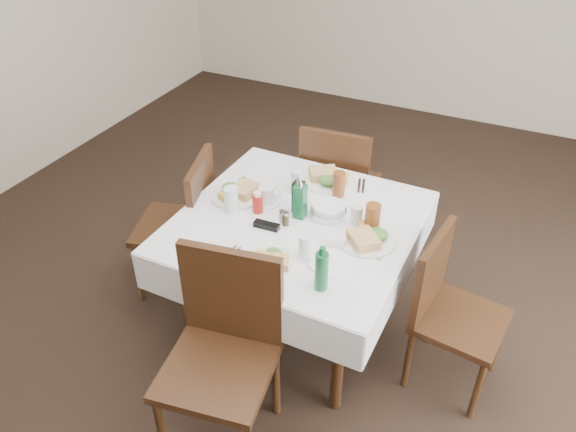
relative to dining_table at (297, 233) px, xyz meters
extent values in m
plane|color=black|center=(0.23, -0.18, -0.67)|extent=(7.00, 7.00, 0.00)
cylinder|color=#301E0C|center=(-0.45, -0.43, -0.31)|extent=(0.06, 0.06, 0.72)
cylinder|color=#301E0C|center=(-0.43, 0.45, -0.31)|extent=(0.06, 0.06, 0.72)
cylinder|color=#301E0C|center=(0.43, -0.45, -0.31)|extent=(0.06, 0.06, 0.72)
cylinder|color=#301E0C|center=(0.45, 0.43, -0.31)|extent=(0.06, 0.06, 0.72)
cube|color=#301E0C|center=(0.00, 0.00, 0.06)|extent=(1.12, 1.12, 0.03)
cube|color=white|center=(0.00, 0.00, 0.08)|extent=(1.23, 1.23, 0.01)
cube|color=white|center=(0.01, 0.61, -0.03)|extent=(1.21, 0.04, 0.22)
cube|color=white|center=(-0.01, -0.61, -0.03)|extent=(1.21, 0.04, 0.22)
cube|color=white|center=(0.61, -0.01, -0.03)|extent=(0.04, 1.21, 0.22)
cube|color=white|center=(-0.61, 0.01, -0.03)|extent=(0.04, 1.21, 0.22)
cube|color=#301E0C|center=(-0.07, 0.88, -0.21)|extent=(0.48, 0.48, 0.04)
cube|color=#301E0C|center=(-0.05, 0.67, 0.03)|extent=(0.45, 0.07, 0.49)
cylinder|color=#301E0C|center=(0.11, 1.09, -0.44)|extent=(0.04, 0.04, 0.46)
cylinder|color=#301E0C|center=(0.14, 0.70, -0.44)|extent=(0.04, 0.04, 0.46)
cylinder|color=#301E0C|center=(-0.28, 1.06, -0.44)|extent=(0.04, 0.04, 0.46)
cylinder|color=#301E0C|center=(-0.25, 0.67, -0.44)|extent=(0.04, 0.04, 0.46)
cube|color=#301E0C|center=(0.00, -0.85, -0.19)|extent=(0.54, 0.54, 0.04)
cube|color=#301E0C|center=(-0.03, -0.63, 0.07)|extent=(0.48, 0.12, 0.52)
cylinder|color=#301E0C|center=(-0.17, -1.08, -0.43)|extent=(0.04, 0.04, 0.49)
cylinder|color=#301E0C|center=(-0.23, -0.68, -0.43)|extent=(0.04, 0.04, 0.49)
cylinder|color=#301E0C|center=(0.18, -0.61, -0.43)|extent=(0.04, 0.04, 0.49)
cube|color=#301E0C|center=(0.92, -0.02, -0.25)|extent=(0.47, 0.47, 0.04)
cube|color=#301E0C|center=(0.73, 0.01, -0.02)|extent=(0.09, 0.42, 0.46)
cylinder|color=#301E0C|center=(1.08, -0.22, -0.46)|extent=(0.03, 0.03, 0.43)
cylinder|color=#301E0C|center=(0.72, -0.17, -0.46)|extent=(0.03, 0.03, 0.43)
cylinder|color=#301E0C|center=(1.12, 0.14, -0.46)|extent=(0.03, 0.03, 0.43)
cylinder|color=#301E0C|center=(0.77, 0.19, -0.46)|extent=(0.03, 0.03, 0.43)
cube|color=#301E0C|center=(-0.83, 0.01, -0.23)|extent=(0.55, 0.55, 0.04)
cube|color=#301E0C|center=(-0.64, 0.06, 0.01)|extent=(0.17, 0.43, 0.48)
cylinder|color=#301E0C|center=(-1.07, 0.13, -0.45)|extent=(0.04, 0.04, 0.45)
cylinder|color=#301E0C|center=(-0.70, 0.24, -0.45)|extent=(0.04, 0.04, 0.45)
cylinder|color=#301E0C|center=(-0.96, -0.23, -0.45)|extent=(0.04, 0.04, 0.45)
cylinder|color=#301E0C|center=(-0.59, -0.12, -0.45)|extent=(0.04, 0.04, 0.45)
cylinder|color=white|center=(0.02, 0.43, 0.10)|extent=(0.30, 0.30, 0.02)
cube|color=#AC8C48|center=(-0.03, 0.44, 0.13)|extent=(0.20, 0.19, 0.05)
cube|color=#C48C35|center=(0.07, 0.44, 0.12)|extent=(0.11, 0.10, 0.04)
ellipsoid|color=#266515|center=(0.03, 0.38, 0.13)|extent=(0.11, 0.10, 0.05)
cylinder|color=white|center=(0.03, -0.38, 0.09)|extent=(0.24, 0.24, 0.01)
cube|color=#AC8C48|center=(0.07, -0.39, 0.12)|extent=(0.15, 0.14, 0.04)
cube|color=#C48C35|center=(-0.01, -0.38, 0.12)|extent=(0.08, 0.07, 0.03)
ellipsoid|color=#266515|center=(0.03, -0.34, 0.12)|extent=(0.09, 0.08, 0.04)
cylinder|color=white|center=(0.39, -0.01, 0.10)|extent=(0.30, 0.30, 0.02)
cube|color=#AC8C48|center=(0.39, -0.06, 0.13)|extent=(0.19, 0.20, 0.05)
cube|color=#C48C35|center=(0.37, 0.04, 0.12)|extent=(0.11, 0.12, 0.04)
ellipsoid|color=#266515|center=(0.44, 0.01, 0.13)|extent=(0.11, 0.10, 0.05)
cylinder|color=white|center=(-0.40, 0.06, 0.09)|extent=(0.28, 0.28, 0.01)
cube|color=#AC8C48|center=(-0.36, 0.09, 0.13)|extent=(0.12, 0.15, 0.05)
cube|color=#C48C35|center=(-0.42, 0.01, 0.12)|extent=(0.10, 0.12, 0.04)
ellipsoid|color=#266515|center=(-0.44, 0.08, 0.13)|extent=(0.11, 0.09, 0.05)
cylinder|color=white|center=(-0.18, 0.30, 0.09)|extent=(0.18, 0.18, 0.01)
cylinder|color=white|center=(0.27, -0.28, 0.09)|extent=(0.15, 0.15, 0.01)
cylinder|color=silver|center=(-0.11, 0.25, 0.16)|extent=(0.08, 0.08, 0.14)
cylinder|color=silver|center=(0.17, -0.26, 0.15)|extent=(0.07, 0.07, 0.13)
cylinder|color=silver|center=(0.30, 0.09, 0.15)|extent=(0.06, 0.06, 0.12)
cylinder|color=silver|center=(-0.35, -0.07, 0.16)|extent=(0.08, 0.08, 0.14)
cylinder|color=brown|center=(0.11, 0.32, 0.16)|extent=(0.07, 0.07, 0.15)
cylinder|color=brown|center=(0.39, 0.07, 0.17)|extent=(0.08, 0.08, 0.16)
cylinder|color=silver|center=(0.13, 0.11, 0.11)|extent=(0.19, 0.19, 0.04)
cylinder|color=white|center=(0.13, 0.11, 0.13)|extent=(0.18, 0.18, 0.04)
cube|color=black|center=(-0.03, 0.08, 0.18)|extent=(0.06, 0.06, 0.18)
cone|color=silver|center=(-0.03, 0.08, 0.30)|extent=(0.03, 0.03, 0.05)
cube|color=#155D33|center=(0.00, 0.04, 0.18)|extent=(0.06, 0.06, 0.19)
cone|color=silver|center=(0.00, 0.04, 0.31)|extent=(0.03, 0.03, 0.05)
cylinder|color=red|center=(-0.22, -0.02, 0.14)|extent=(0.06, 0.06, 0.11)
cylinder|color=white|center=(-0.22, -0.02, 0.20)|extent=(0.04, 0.04, 0.02)
cylinder|color=white|center=(-0.07, -0.05, 0.12)|extent=(0.03, 0.03, 0.06)
cylinder|color=silver|center=(-0.07, -0.05, 0.15)|extent=(0.03, 0.03, 0.01)
cylinder|color=#41321D|center=(-0.03, -0.06, 0.12)|extent=(0.03, 0.03, 0.07)
cylinder|color=silver|center=(-0.03, -0.06, 0.16)|extent=(0.03, 0.03, 0.01)
cylinder|color=white|center=(-0.22, 0.07, 0.09)|extent=(0.14, 0.14, 0.01)
cylinder|color=white|center=(-0.22, 0.07, 0.14)|extent=(0.09, 0.09, 0.09)
cylinder|color=black|center=(-0.22, 0.07, 0.18)|extent=(0.07, 0.07, 0.01)
torus|color=white|center=(-0.17, 0.11, 0.14)|extent=(0.05, 0.05, 0.06)
cube|color=black|center=(-0.11, -0.13, 0.10)|extent=(0.14, 0.05, 0.03)
cylinder|color=#155D33|center=(0.32, -0.43, 0.18)|extent=(0.06, 0.06, 0.19)
cylinder|color=#155D33|center=(0.32, -0.43, 0.30)|extent=(0.03, 0.03, 0.04)
cube|color=white|center=(0.27, -0.11, 0.11)|extent=(0.11, 0.08, 0.05)
cube|color=pink|center=(0.27, -0.11, 0.12)|extent=(0.08, 0.06, 0.02)
cube|color=silver|center=(0.19, 0.46, 0.09)|extent=(0.06, 0.16, 0.01)
cube|color=silver|center=(0.21, 0.46, 0.09)|extent=(0.06, 0.16, 0.01)
cube|color=silver|center=(-0.16, -0.42, 0.09)|extent=(0.03, 0.16, 0.01)
cube|color=silver|center=(-0.18, -0.41, 0.09)|extent=(0.03, 0.16, 0.01)
cube|color=silver|center=(0.42, -0.12, 0.09)|extent=(0.16, 0.05, 0.01)
cube|color=silver|center=(0.43, -0.09, 0.09)|extent=(0.16, 0.05, 0.01)
cube|color=silver|center=(-0.39, 0.22, 0.09)|extent=(0.16, 0.08, 0.01)
cube|color=silver|center=(-0.40, 0.19, 0.09)|extent=(0.16, 0.08, 0.01)
camera|label=1|loc=(0.99, -2.20, 1.81)|focal=35.00mm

